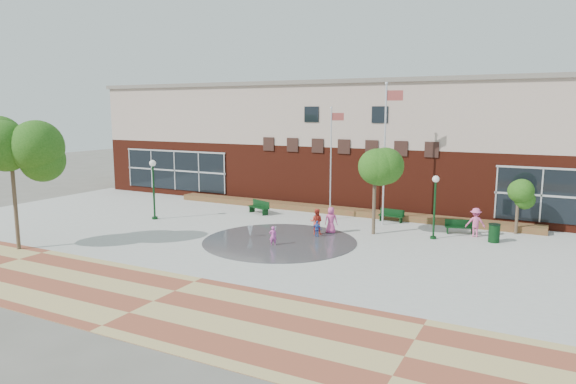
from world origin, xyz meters
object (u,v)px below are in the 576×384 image
at_px(flagpole_left, 331,158).
at_px(bench_left, 259,210).
at_px(flagpole_right, 386,147).
at_px(trash_can, 494,233).
at_px(tree_big_left, 11,150).
at_px(child_splash, 273,236).

bearing_deg(flagpole_left, bench_left, 163.52).
height_order(flagpole_right, trash_can, flagpole_right).
bearing_deg(flagpole_left, tree_big_left, -152.05).
xyz_separation_m(flagpole_right, child_splash, (-3.73, -7.47, -4.37)).
bearing_deg(child_splash, tree_big_left, -3.17).
height_order(flagpole_right, bench_left, flagpole_right).
height_order(flagpole_left, flagpole_right, flagpole_right).
xyz_separation_m(flagpole_right, tree_big_left, (-15.01, -14.13, 0.24)).
relative_size(flagpole_left, tree_big_left, 1.02).
relative_size(tree_big_left, child_splash, 6.84).
bearing_deg(flagpole_left, flagpole_right, -23.33).
distance_m(flagpole_right, trash_can, 8.03).
relative_size(flagpole_right, bench_left, 4.66).
relative_size(flagpole_right, child_splash, 8.35).
distance_m(flagpole_right, child_splash, 9.43).
xyz_separation_m(flagpole_left, child_splash, (-0.17, -7.49, -3.55)).
distance_m(flagpole_left, trash_can, 10.84).
height_order(flagpole_left, child_splash, flagpole_left).
bearing_deg(child_splash, flagpole_right, -150.22).
height_order(flagpole_left, tree_big_left, flagpole_left).
xyz_separation_m(flagpole_left, bench_left, (-5.12, -0.59, -3.78)).
xyz_separation_m(bench_left, tree_big_left, (-6.34, -13.56, 4.84)).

